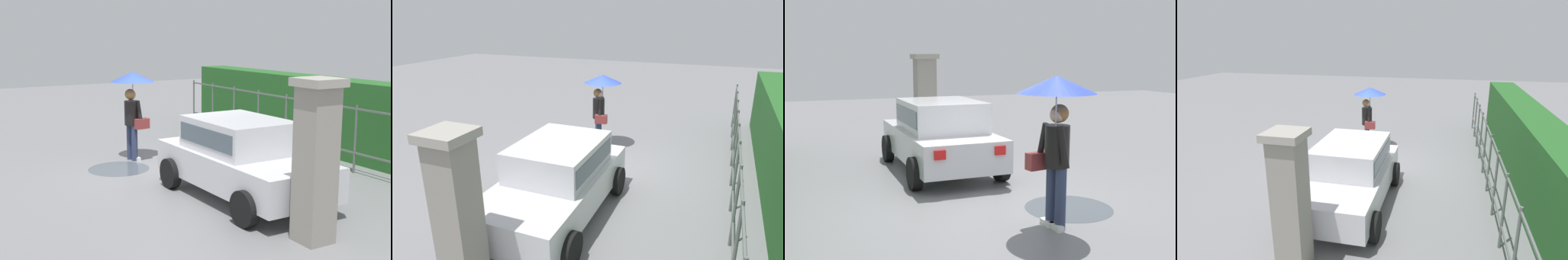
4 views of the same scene
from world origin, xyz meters
The scene contains 5 objects.
ground_plane centered at (0.00, 0.00, 0.00)m, with size 40.00×40.00×0.00m, color slate.
car centered at (2.38, 0.17, 0.80)m, with size 3.74×1.87×1.48m.
pedestrian centered at (-1.41, -0.31, 1.62)m, with size 1.05×1.05×2.11m.
gate_pillar centered at (4.69, -0.14, 1.24)m, with size 0.60×0.60×2.42m.
puddle_near centered at (-0.72, -0.98, 0.00)m, with size 1.38×1.38×0.00m, color #4C545B.
Camera 3 is at (-6.85, 2.92, 2.36)m, focal length 43.44 mm.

